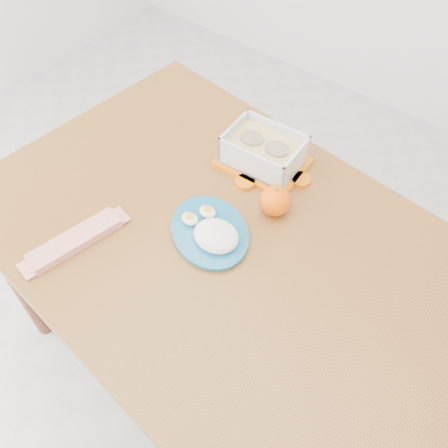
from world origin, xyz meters
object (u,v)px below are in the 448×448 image
Objects in this scene: orange_fruit at (275,201)px; dining_table at (224,260)px; food_container at (264,151)px; rice_plate at (212,232)px.

dining_table is at bearing -107.19° from orange_fruit.
food_container is 0.17m from orange_fruit.
orange_fruit is (0.12, -0.12, -0.01)m from food_container.
orange_fruit reaches higher than rice_plate.
food_container is at bearing 134.82° from orange_fruit.
food_container is 3.02× the size of orange_fruit.
dining_table is at bearing 53.47° from rice_plate.
dining_table is 5.73× the size of food_container.
food_container is 0.29m from rice_plate.
rice_plate reaches higher than dining_table.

